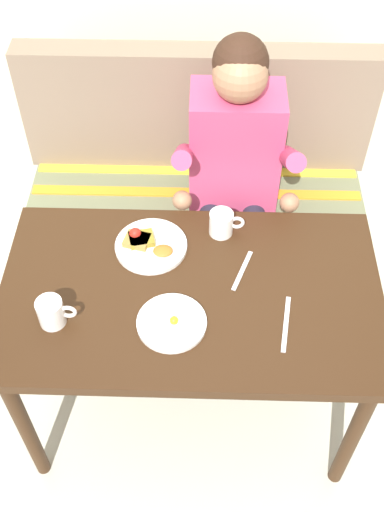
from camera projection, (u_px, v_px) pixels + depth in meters
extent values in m
plane|color=beige|center=(191.00, 400.00, 2.48)|extent=(8.00, 8.00, 0.00)
cube|color=#341E0F|center=(191.00, 294.00, 1.94)|extent=(1.20, 0.70, 0.04)
cylinder|color=#341E0F|center=(25.00, 427.00, 2.03)|extent=(0.05, 0.05, 0.69)
cylinder|color=#341E0F|center=(353.00, 436.00, 2.01)|extent=(0.05, 0.05, 0.69)
cylinder|color=#341E0F|center=(55.00, 288.00, 2.41)|extent=(0.05, 0.05, 0.69)
cylinder|color=#341E0F|center=(332.00, 294.00, 2.39)|extent=(0.05, 0.05, 0.69)
cube|color=#796654|center=(196.00, 235.00, 2.79)|extent=(1.44, 0.56, 0.40)
cube|color=#6A7252|center=(196.00, 198.00, 2.62)|extent=(1.40, 0.52, 0.06)
cube|color=#796654|center=(197.00, 109.00, 2.53)|extent=(1.44, 0.12, 0.54)
cube|color=#93387A|center=(195.00, 217.00, 2.50)|extent=(1.38, 0.05, 0.01)
cube|color=orange|center=(196.00, 193.00, 2.59)|extent=(1.38, 0.05, 0.01)
cube|color=yellow|center=(197.00, 170.00, 2.68)|extent=(1.38, 0.05, 0.01)
cube|color=#C03F67|center=(235.00, 147.00, 2.32)|extent=(0.34, 0.22, 0.48)
sphere|color=#9E7051|center=(240.00, 75.00, 2.06)|extent=(0.19, 0.19, 0.19)
sphere|color=#331E14|center=(241.00, 62.00, 2.06)|extent=(0.19, 0.19, 0.19)
cylinder|color=#C03F67|center=(183.00, 156.00, 2.18)|extent=(0.07, 0.29, 0.23)
cylinder|color=#C03F67|center=(290.00, 158.00, 2.18)|extent=(0.07, 0.29, 0.23)
sphere|color=#9E7051|center=(182.00, 200.00, 2.18)|extent=(0.07, 0.07, 0.07)
sphere|color=#9E7051|center=(290.00, 202.00, 2.17)|extent=(0.07, 0.07, 0.07)
cylinder|color=#232333|center=(211.00, 223.00, 2.40)|extent=(0.09, 0.34, 0.09)
cylinder|color=#232333|center=(209.00, 298.00, 2.48)|extent=(0.08, 0.08, 0.52)
cube|color=black|center=(207.00, 342.00, 2.62)|extent=(0.09, 0.20, 0.05)
cylinder|color=#232333|center=(254.00, 224.00, 2.39)|extent=(0.09, 0.34, 0.09)
cylinder|color=#232333|center=(251.00, 299.00, 2.48)|extent=(0.08, 0.08, 0.52)
cube|color=black|center=(247.00, 343.00, 2.62)|extent=(0.09, 0.20, 0.05)
cylinder|color=white|center=(151.00, 246.00, 2.03)|extent=(0.24, 0.24, 0.02)
cube|color=olive|center=(137.00, 240.00, 2.02)|extent=(0.09, 0.09, 0.02)
cube|color=olive|center=(142.00, 239.00, 2.03)|extent=(0.09, 0.09, 0.02)
sphere|color=red|center=(135.00, 234.00, 2.03)|extent=(0.04, 0.04, 0.04)
ellipsoid|color=#CC6623|center=(163.00, 251.00, 1.99)|extent=(0.06, 0.05, 0.02)
cylinder|color=white|center=(172.00, 323.00, 1.83)|extent=(0.21, 0.21, 0.01)
ellipsoid|color=white|center=(172.00, 320.00, 1.82)|extent=(0.09, 0.08, 0.01)
sphere|color=yellow|center=(174.00, 321.00, 1.81)|extent=(0.03, 0.03, 0.03)
cylinder|color=white|center=(51.00, 312.00, 1.81)|extent=(0.08, 0.08, 0.09)
cylinder|color=brown|center=(48.00, 304.00, 1.78)|extent=(0.07, 0.07, 0.01)
torus|color=white|center=(68.00, 312.00, 1.81)|extent=(0.05, 0.01, 0.05)
cylinder|color=white|center=(221.00, 223.00, 2.05)|extent=(0.08, 0.08, 0.09)
cylinder|color=brown|center=(222.00, 215.00, 2.02)|extent=(0.07, 0.07, 0.01)
torus|color=white|center=(237.00, 223.00, 2.04)|extent=(0.05, 0.01, 0.05)
cube|color=silver|center=(242.00, 271.00, 1.97)|extent=(0.07, 0.16, 0.00)
cube|color=silver|center=(286.00, 324.00, 1.84)|extent=(0.04, 0.20, 0.00)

